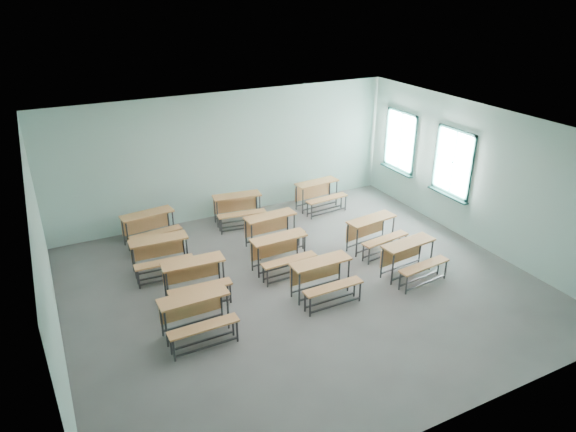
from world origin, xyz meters
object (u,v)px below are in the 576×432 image
object	(u,v)px
desk_unit_r1c0	(195,275)
desk_unit_r2c1	(272,226)
desk_unit_r0c2	(411,255)
desk_unit_r3c1	(238,205)
desk_unit_r3c2	(319,191)
desk_unit_r3c0	(150,224)
desk_unit_r1c2	(374,230)
desk_unit_r2c0	(160,251)
desk_unit_r1c1	(281,249)
desk_unit_r0c1	(323,274)
desk_unit_r0c0	(196,311)

from	to	relation	value
desk_unit_r1c0	desk_unit_r2c1	xyz separation A→B (m)	(2.22, 1.24, 0.00)
desk_unit_r0c2	desk_unit_r3c1	size ratio (longest dim) A/B	0.98
desk_unit_r3c2	desk_unit_r3c0	bearing A→B (deg)	175.06
desk_unit_r1c2	desk_unit_r3c2	bearing A→B (deg)	81.91
desk_unit_r1c2	desk_unit_r1c0	bearing A→B (deg)	173.59
desk_unit_r1c2	desk_unit_r0c2	bearing A→B (deg)	-97.07
desk_unit_r2c0	desk_unit_r3c1	bearing A→B (deg)	35.52
desk_unit_r1c1	desk_unit_r2c1	xyz separation A→B (m)	(0.30, 1.07, 0.00)
desk_unit_r1c2	desk_unit_r3c2	distance (m)	2.57
desk_unit_r1c2	desk_unit_r2c1	distance (m)	2.31
desk_unit_r1c0	desk_unit_r1c2	size ratio (longest dim) A/B	0.96
desk_unit_r1c1	desk_unit_r3c2	world-z (taller)	same
desk_unit_r0c1	desk_unit_r1c2	size ratio (longest dim) A/B	0.94
desk_unit_r0c0	desk_unit_r1c1	world-z (taller)	same
desk_unit_r2c1	desk_unit_r3c1	size ratio (longest dim) A/B	0.95
desk_unit_r0c0	desk_unit_r1c0	distance (m)	1.22
desk_unit_r0c0	desk_unit_r0c2	xyz separation A→B (m)	(4.54, -0.08, 0.00)
desk_unit_r1c0	desk_unit_r0c2	bearing A→B (deg)	-13.29
desk_unit_r1c0	desk_unit_r3c0	distance (m)	2.64
desk_unit_r0c2	desk_unit_r3c2	distance (m)	3.87
desk_unit_r2c1	desk_unit_r0c2	bearing A→B (deg)	-53.75
desk_unit_r3c0	desk_unit_r3c1	world-z (taller)	same
desk_unit_r3c2	desk_unit_r3c1	bearing A→B (deg)	172.60
desk_unit_r3c0	desk_unit_r3c2	xyz separation A→B (m)	(4.50, -0.01, 0.00)
desk_unit_r1c0	desk_unit_r1c2	xyz separation A→B (m)	(4.20, 0.05, 0.00)
desk_unit_r0c2	desk_unit_r1c0	bearing A→B (deg)	157.76
desk_unit_r1c2	desk_unit_r3c0	size ratio (longest dim) A/B	1.00
desk_unit_r3c0	desk_unit_r3c1	xyz separation A→B (m)	(2.23, 0.09, 0.00)
desk_unit_r0c0	desk_unit_r3c1	bearing A→B (deg)	58.64
desk_unit_r0c2	desk_unit_r1c1	bearing A→B (deg)	142.43
desk_unit_r0c0	desk_unit_r1c2	xyz separation A→B (m)	(4.54, 1.22, 0.00)
desk_unit_r2c1	desk_unit_r0c0	bearing A→B (deg)	-138.96
desk_unit_r1c0	desk_unit_r2c1	bearing A→B (deg)	32.50
desk_unit_r0c0	desk_unit_r1c2	distance (m)	4.70
desk_unit_r1c1	desk_unit_r3c1	size ratio (longest dim) A/B	0.94
desk_unit_r0c2	desk_unit_r2c1	size ratio (longest dim) A/B	1.04
desk_unit_r0c1	desk_unit_r1c0	world-z (taller)	same
desk_unit_r1c2	desk_unit_r2c0	bearing A→B (deg)	158.40
desk_unit_r0c1	desk_unit_r3c2	bearing A→B (deg)	60.72
desk_unit_r1c1	desk_unit_r3c0	size ratio (longest dim) A/B	0.95
desk_unit_r0c0	desk_unit_r3c2	size ratio (longest dim) A/B	0.96
desk_unit_r0c0	desk_unit_r3c0	size ratio (longest dim) A/B	0.94
desk_unit_r0c2	desk_unit_r1c1	xyz separation A→B (m)	(-2.28, 1.42, 0.00)
desk_unit_r1c1	desk_unit_r3c0	xyz separation A→B (m)	(-2.18, 2.45, 0.00)
desk_unit_r2c0	desk_unit_r3c2	distance (m)	4.81
desk_unit_r0c0	desk_unit_r3c0	world-z (taller)	same
desk_unit_r1c1	desk_unit_r2c0	bearing A→B (deg)	153.60
desk_unit_r0c0	desk_unit_r2c1	bearing A→B (deg)	42.65
desk_unit_r1c0	desk_unit_r3c0	xyz separation A→B (m)	(-0.26, 2.63, 0.00)
desk_unit_r0c0	desk_unit_r2c0	bearing A→B (deg)	89.82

